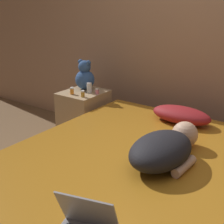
{
  "coord_description": "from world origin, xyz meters",
  "views": [
    {
      "loc": [
        0.93,
        -1.6,
        1.5
      ],
      "look_at": [
        -0.41,
        0.26,
        0.67
      ],
      "focal_mm": 50.0,
      "sensor_mm": 36.0,
      "label": 1
    }
  ],
  "objects_px": {
    "teddy_bear": "(85,77)",
    "person_lying": "(165,148)",
    "bottle_clear": "(89,88)",
    "bottle_orange": "(72,91)",
    "pillow": "(181,115)",
    "bottle_amber": "(83,94)",
    "bottle_pink": "(97,91)"
  },
  "relations": [
    {
      "from": "teddy_bear",
      "to": "person_lying",
      "type": "bearing_deg",
      "value": -30.58
    },
    {
      "from": "bottle_clear",
      "to": "teddy_bear",
      "type": "bearing_deg",
      "value": 147.04
    },
    {
      "from": "bottle_orange",
      "to": "person_lying",
      "type": "bearing_deg",
      "value": -23.16
    },
    {
      "from": "pillow",
      "to": "bottle_orange",
      "type": "relative_size",
      "value": 7.18
    },
    {
      "from": "person_lying",
      "to": "pillow",
      "type": "bearing_deg",
      "value": 108.37
    },
    {
      "from": "teddy_bear",
      "to": "pillow",
      "type": "bearing_deg",
      "value": -4.36
    },
    {
      "from": "person_lying",
      "to": "bottle_clear",
      "type": "xyz_separation_m",
      "value": [
        -1.23,
        0.72,
        0.04
      ]
    },
    {
      "from": "bottle_orange",
      "to": "bottle_amber",
      "type": "height_order",
      "value": "bottle_orange"
    },
    {
      "from": "bottle_orange",
      "to": "bottle_clear",
      "type": "bearing_deg",
      "value": 52.38
    },
    {
      "from": "teddy_bear",
      "to": "bottle_clear",
      "type": "xyz_separation_m",
      "value": [
        0.13,
        -0.08,
        -0.09
      ]
    },
    {
      "from": "teddy_bear",
      "to": "bottle_pink",
      "type": "xyz_separation_m",
      "value": [
        0.22,
        -0.07,
        -0.11
      ]
    },
    {
      "from": "bottle_pink",
      "to": "bottle_orange",
      "type": "distance_m",
      "value": 0.26
    },
    {
      "from": "teddy_bear",
      "to": "bottle_pink",
      "type": "distance_m",
      "value": 0.26
    },
    {
      "from": "bottle_clear",
      "to": "bottle_orange",
      "type": "bearing_deg",
      "value": -127.62
    },
    {
      "from": "pillow",
      "to": "person_lying",
      "type": "bearing_deg",
      "value": -74.22
    },
    {
      "from": "person_lying",
      "to": "bottle_amber",
      "type": "height_order",
      "value": "person_lying"
    },
    {
      "from": "bottle_pink",
      "to": "bottle_amber",
      "type": "height_order",
      "value": "bottle_amber"
    },
    {
      "from": "person_lying",
      "to": "bottle_amber",
      "type": "bearing_deg",
      "value": 157.14
    },
    {
      "from": "pillow",
      "to": "bottle_clear",
      "type": "xyz_separation_m",
      "value": [
        -1.03,
        0.0,
        0.07
      ]
    },
    {
      "from": "bottle_pink",
      "to": "bottle_amber",
      "type": "distance_m",
      "value": 0.17
    },
    {
      "from": "person_lying",
      "to": "bottle_pink",
      "type": "height_order",
      "value": "person_lying"
    },
    {
      "from": "person_lying",
      "to": "teddy_bear",
      "type": "xyz_separation_m",
      "value": [
        -1.36,
        0.8,
        0.13
      ]
    },
    {
      "from": "pillow",
      "to": "teddy_bear",
      "type": "bearing_deg",
      "value": 175.64
    },
    {
      "from": "teddy_bear",
      "to": "bottle_pink",
      "type": "height_order",
      "value": "teddy_bear"
    },
    {
      "from": "teddy_bear",
      "to": "bottle_pink",
      "type": "bearing_deg",
      "value": -18.1
    },
    {
      "from": "person_lying",
      "to": "bottle_orange",
      "type": "xyz_separation_m",
      "value": [
        -1.34,
        0.57,
        0.03
      ]
    },
    {
      "from": "teddy_bear",
      "to": "bottle_clear",
      "type": "height_order",
      "value": "teddy_bear"
    },
    {
      "from": "person_lying",
      "to": "bottle_amber",
      "type": "distance_m",
      "value": 1.32
    },
    {
      "from": "pillow",
      "to": "teddy_bear",
      "type": "relative_size",
      "value": 1.65
    },
    {
      "from": "pillow",
      "to": "bottle_orange",
      "type": "distance_m",
      "value": 1.15
    },
    {
      "from": "bottle_orange",
      "to": "bottle_amber",
      "type": "bearing_deg",
      "value": -3.16
    },
    {
      "from": "teddy_bear",
      "to": "bottle_clear",
      "type": "bearing_deg",
      "value": -32.96
    }
  ]
}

